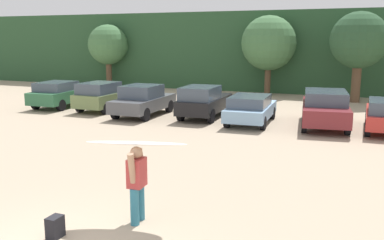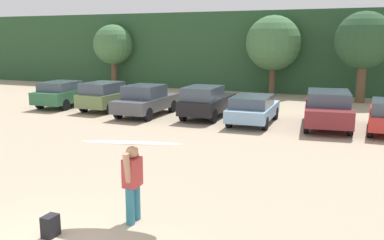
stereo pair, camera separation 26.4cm
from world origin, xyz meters
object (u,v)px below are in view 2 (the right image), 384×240
at_px(parked_car_black, 206,101).
at_px(person_adult, 133,180).
at_px(parked_car_maroon, 328,108).
at_px(backpack_dropped, 50,226).
at_px(parked_car_forest_green, 67,93).
at_px(surfboard_white, 132,143).
at_px(parked_car_olive_green, 108,95).
at_px(parked_car_dark_gray, 146,100).
at_px(parked_car_sky_blue, 253,109).

distance_m(parked_car_black, person_adult, 12.65).
xyz_separation_m(parked_car_maroon, backpack_dropped, (-4.01, -13.56, -0.65)).
bearing_deg(parked_car_forest_green, backpack_dropped, -145.22).
distance_m(person_adult, surfboard_white, 0.80).
bearing_deg(parked_car_olive_green, parked_car_maroon, -89.88).
bearing_deg(parked_car_maroon, parked_car_forest_green, 81.38).
relative_size(parked_car_dark_gray, parked_car_sky_blue, 1.00).
bearing_deg(person_adult, parked_car_sky_blue, -92.34).
bearing_deg(person_adult, parked_car_maroon, -107.68).
bearing_deg(parked_car_black, parked_car_dark_gray, 99.25).
bearing_deg(parked_car_olive_green, backpack_dropped, -149.48).
relative_size(parked_car_black, parked_car_sky_blue, 1.01).
xyz_separation_m(parked_car_olive_green, backpack_dropped, (7.82, -13.71, -0.60)).
distance_m(parked_car_sky_blue, person_adult, 11.76).
bearing_deg(backpack_dropped, parked_car_olive_green, 119.71).
bearing_deg(backpack_dropped, parked_car_maroon, 73.55).
distance_m(parked_car_maroon, backpack_dropped, 14.16).
height_order(parked_car_olive_green, surfboard_white, surfboard_white).
height_order(parked_car_maroon, person_adult, person_adult).
height_order(person_adult, surfboard_white, surfboard_white).
bearing_deg(surfboard_white, parked_car_maroon, -119.03).
xyz_separation_m(parked_car_forest_green, person_adult, (12.03, -12.61, 0.18)).
relative_size(parked_car_forest_green, parked_car_dark_gray, 1.11).
height_order(parked_car_black, backpack_dropped, parked_car_black).
distance_m(parked_car_forest_green, parked_car_olive_green, 3.04).
bearing_deg(parked_car_olive_green, parked_car_forest_green, 87.20).
height_order(parked_car_black, parked_car_maroon, parked_car_black).
xyz_separation_m(person_adult, backpack_dropped, (-1.18, -1.29, -0.74)).
distance_m(parked_car_olive_green, parked_car_maroon, 11.83).
distance_m(parked_car_black, backpack_dropped, 13.71).
distance_m(parked_car_dark_gray, parked_car_black, 3.19).
distance_m(parked_car_sky_blue, backpack_dropped, 13.07).
bearing_deg(parked_car_maroon, surfboard_white, 159.20).
distance_m(parked_car_maroon, surfboard_white, 12.51).
xyz_separation_m(parked_car_maroon, surfboard_white, (-2.91, -12.13, 0.87)).
xyz_separation_m(parked_car_forest_green, backpack_dropped, (10.85, -13.90, -0.56)).
bearing_deg(parked_car_forest_green, person_adult, -139.55).
relative_size(parked_car_maroon, surfboard_white, 2.08).
height_order(parked_car_dark_gray, backpack_dropped, parked_car_dark_gray).
height_order(parked_car_dark_gray, parked_car_sky_blue, parked_car_dark_gray).
distance_m(parked_car_forest_green, person_adult, 17.43).
distance_m(parked_car_forest_green, parked_car_maroon, 14.86).
relative_size(parked_car_olive_green, parked_car_sky_blue, 0.97).
relative_size(parked_car_olive_green, parked_car_dark_gray, 0.97).
height_order(parked_car_forest_green, parked_car_black, parked_car_black).
distance_m(parked_car_olive_green, parked_car_sky_blue, 8.54).
bearing_deg(parked_car_maroon, backpack_dropped, 156.21).
relative_size(parked_car_maroon, backpack_dropped, 10.79).
xyz_separation_m(parked_car_forest_green, parked_car_maroon, (14.86, -0.33, 0.09)).
xyz_separation_m(person_adult, surfboard_white, (-0.08, 0.14, 0.78)).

